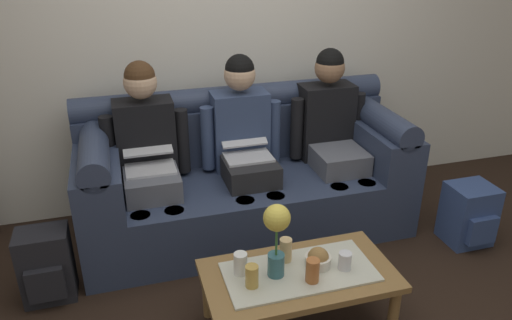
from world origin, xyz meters
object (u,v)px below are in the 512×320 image
Objects in this scene: coffee_table at (299,279)px; cup_near_right at (313,271)px; person_middle at (244,140)px; backpack_left at (46,266)px; flower_vase at (277,231)px; person_left at (148,151)px; cup_far_left at (252,276)px; backpack_right at (469,215)px; snack_bowl at (318,259)px; couch at (244,178)px; cup_near_left at (241,264)px; person_right at (331,130)px; cup_far_center at (345,261)px; cup_far_right at (286,250)px.

coffee_table is 0.15m from cup_near_right.
person_middle is 1.44m from backpack_left.
coffee_table is 0.34m from flower_vase.
person_left is 1.20m from cup_far_left.
cup_far_left is (-0.30, 0.05, -0.00)m from cup_near_right.
cup_far_left is at bearing -163.80° from backpack_right.
person_left is 0.91m from backpack_left.
coffee_table is at bearing -25.68° from backpack_left.
snack_bowl reaches higher than backpack_right.
backpack_right is (1.39, -0.64, -0.45)m from person_middle.
couch is 1.80× the size of person_middle.
snack_bowl is at bearing 2.76° from flower_vase.
person_middle is 2.79× the size of backpack_left.
snack_bowl is 0.31× the size of backpack_left.
backpack_left is at bearing 150.96° from cup_near_left.
cup_far_left is (-0.27, -1.12, -0.24)m from person_middle.
person_right is 12.97× the size of cup_far_center.
cup_near_left is at bearing -132.81° from person_right.
cup_far_right reaches higher than cup_near_left.
cup_far_center is (0.36, -0.05, -0.21)m from flower_vase.
snack_bowl is 0.33× the size of backpack_right.
cup_near_right is (0.16, -0.10, -0.20)m from flower_vase.
snack_bowl is at bearing -31.27° from cup_far_right.
couch reaches higher than cup_far_right.
cup_near_left is at bearing 160.37° from flower_vase.
person_middle reaches higher than flower_vase.
couch is 5.50× the size of flower_vase.
person_left and person_middle have the same top height.
person_left is at bearing 125.36° from snack_bowl.
flower_vase is (-0.13, 0.01, 0.31)m from coffee_table.
cup_near_left is 1.01× the size of cup_far_left.
couch is at bearing 87.74° from cup_far_right.
person_left reaches higher than cup_near_left.
couch is 23.40× the size of cup_far_center.
cup_far_left is at bearing -170.52° from coffee_table.
backpack_left is (-1.52, 0.66, -0.19)m from cup_far_center.
cup_near_right is (-0.08, -0.11, 0.02)m from snack_bowl.
couch is 2.23× the size of coffee_table.
cup_near_left is 1.74m from backpack_right.
cup_far_right is at bearing 109.66° from coffee_table.
person_left is 2.18m from backpack_right.
person_left is at bearing -179.68° from couch.
couch is 5.30× the size of backpack_right.
cup_far_left is 0.27× the size of backpack_left.
cup_near_right is 1.51m from backpack_left.
coffee_table is 8.36× the size of cup_near_left.
cup_near_left is 0.27× the size of backpack_left.
person_left reaches higher than cup_far_center.
snack_bowl is 1.17× the size of cup_far_left.
cup_near_left is 1.16m from backpack_left.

